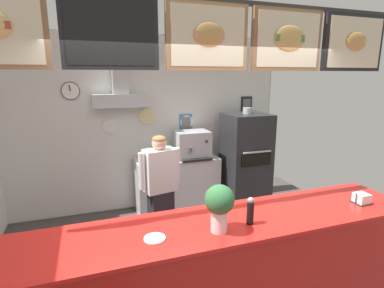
# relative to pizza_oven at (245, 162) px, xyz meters

# --- Properties ---
(back_wall_assembly) EXTENTS (4.64, 2.75, 2.90)m
(back_wall_assembly) POSITION_rel_pizza_oven_xyz_m (-1.53, 0.48, 0.73)
(back_wall_assembly) COLOR #9E9E99
(back_wall_assembly) RESTS_ON ground_plane
(service_counter) EXTENTS (3.61, 0.71, 1.08)m
(service_counter) POSITION_rel_pizza_oven_xyz_m (-1.50, -2.30, -0.28)
(service_counter) COLOR red
(service_counter) RESTS_ON ground_plane
(back_prep_counter) EXTENTS (1.36, 0.57, 0.92)m
(back_prep_counter) POSITION_rel_pizza_oven_xyz_m (-1.13, 0.27, -0.37)
(back_prep_counter) COLOR silver
(back_prep_counter) RESTS_ON ground_plane
(pizza_oven) EXTENTS (0.70, 0.72, 1.74)m
(pizza_oven) POSITION_rel_pizza_oven_xyz_m (0.00, 0.00, 0.00)
(pizza_oven) COLOR #232326
(pizza_oven) RESTS_ON ground_plane
(shop_worker) EXTENTS (0.53, 0.29, 1.57)m
(shop_worker) POSITION_rel_pizza_oven_xyz_m (-1.70, -0.94, 0.02)
(shop_worker) COLOR #232328
(shop_worker) RESTS_ON ground_plane
(espresso_machine) EXTENTS (0.56, 0.50, 0.44)m
(espresso_machine) POSITION_rel_pizza_oven_xyz_m (-0.87, 0.24, 0.31)
(espresso_machine) COLOR #B7BABF
(espresso_machine) RESTS_ON back_prep_counter
(potted_sage) EXTENTS (0.18, 0.18, 0.23)m
(potted_sage) POSITION_rel_pizza_oven_xyz_m (-1.60, 0.23, 0.22)
(potted_sage) COLOR beige
(potted_sage) RESTS_ON back_prep_counter
(potted_basil) EXTENTS (0.20, 0.20, 0.24)m
(potted_basil) POSITION_rel_pizza_oven_xyz_m (-1.31, 0.26, 0.23)
(potted_basil) COLOR beige
(potted_basil) RESTS_ON back_prep_counter
(napkin_holder) EXTENTS (0.15, 0.14, 0.11)m
(napkin_holder) POSITION_rel_pizza_oven_xyz_m (-0.10, -2.39, 0.30)
(napkin_holder) COLOR #262628
(napkin_holder) RESTS_ON service_counter
(condiment_plate) EXTENTS (0.16, 0.16, 0.01)m
(condiment_plate) POSITION_rel_pizza_oven_xyz_m (-2.08, -2.39, 0.27)
(condiment_plate) COLOR white
(condiment_plate) RESTS_ON service_counter
(pepper_grinder) EXTENTS (0.06, 0.06, 0.23)m
(pepper_grinder) POSITION_rel_pizza_oven_xyz_m (-1.30, -2.41, 0.37)
(pepper_grinder) COLOR black
(pepper_grinder) RESTS_ON service_counter
(basil_vase) EXTENTS (0.23, 0.23, 0.38)m
(basil_vase) POSITION_rel_pizza_oven_xyz_m (-1.58, -2.43, 0.48)
(basil_vase) COLOR silver
(basil_vase) RESTS_ON service_counter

